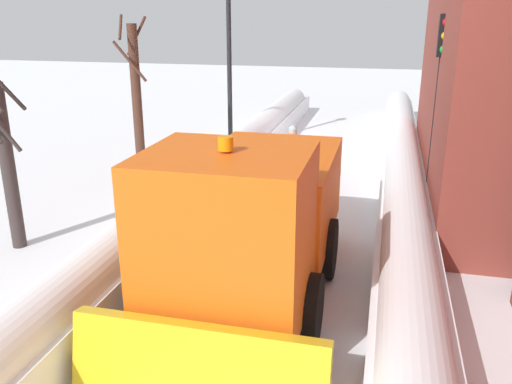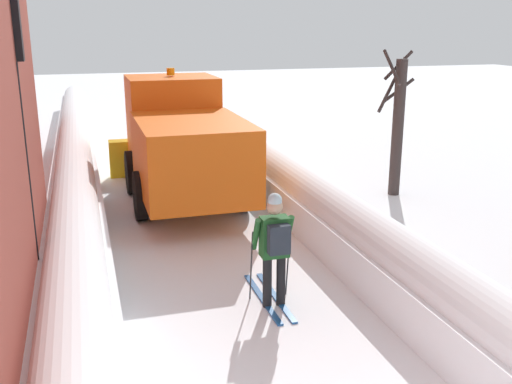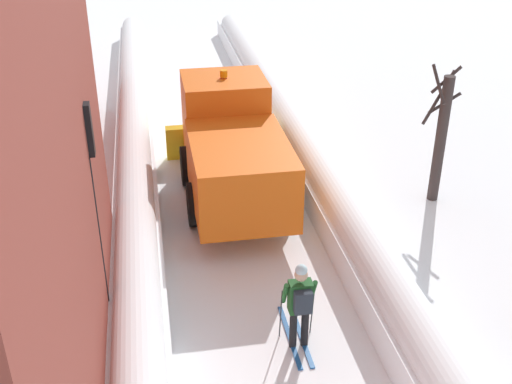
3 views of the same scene
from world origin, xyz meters
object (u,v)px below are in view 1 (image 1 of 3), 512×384
at_px(traffic_light_pole, 440,79).
at_px(bare_tree_mid, 7,163).
at_px(plow_truck, 252,217).
at_px(bare_tree_near, 136,99).
at_px(street_lamp, 229,48).
at_px(skier, 292,155).

bearing_deg(traffic_light_pole, bare_tree_mid, 25.39).
height_order(plow_truck, bare_tree_mid, bare_tree_mid).
bearing_deg(plow_truck, bare_tree_near, -51.48).
bearing_deg(street_lamp, bare_tree_mid, 78.04).
bearing_deg(skier, bare_tree_near, -5.11).
distance_m(traffic_light_pole, street_lamp, 8.18).
distance_m(skier, bare_tree_near, 4.83).
xyz_separation_m(plow_truck, skier, (0.38, -5.89, -0.48)).
xyz_separation_m(plow_truck, bare_tree_mid, (5.22, -0.90, 0.33)).
height_order(street_lamp, bare_tree_near, street_lamp).
relative_size(plow_truck, bare_tree_near, 1.30).
relative_size(skier, bare_tree_near, 0.39).
bearing_deg(bare_tree_near, traffic_light_pole, 169.77).
bearing_deg(bare_tree_near, skier, 174.89).
bearing_deg(bare_tree_near, plow_truck, 128.52).
xyz_separation_m(skier, traffic_light_pole, (-3.46, 1.05, 2.21)).
bearing_deg(skier, street_lamp, -54.15).
bearing_deg(bare_tree_near, street_lamp, -115.16).
height_order(skier, bare_tree_mid, bare_tree_mid).
xyz_separation_m(bare_tree_near, bare_tree_mid, (0.21, 5.41, -0.47)).
bearing_deg(street_lamp, skier, 125.85).
distance_m(plow_truck, bare_tree_near, 8.10).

